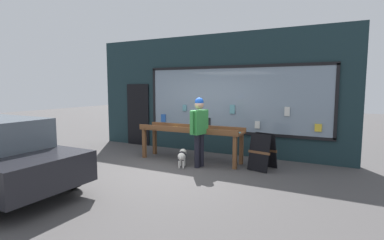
{
  "coord_description": "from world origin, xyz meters",
  "views": [
    {
      "loc": [
        3.76,
        -5.98,
        2.01
      ],
      "look_at": [
        0.15,
        0.88,
        1.15
      ],
      "focal_mm": 28.0,
      "sensor_mm": 36.0,
      "label": 1
    }
  ],
  "objects_px": {
    "display_table_main": "(191,132)",
    "person_browsing": "(199,126)",
    "sandwich_board_sign": "(263,151)",
    "small_dog": "(182,155)"
  },
  "relations": [
    {
      "from": "display_table_main",
      "to": "person_browsing",
      "type": "relative_size",
      "value": 1.66
    },
    {
      "from": "person_browsing",
      "to": "sandwich_board_sign",
      "type": "xyz_separation_m",
      "value": [
        1.47,
        0.53,
        -0.58
      ]
    },
    {
      "from": "display_table_main",
      "to": "sandwich_board_sign",
      "type": "bearing_deg",
      "value": 1.87
    },
    {
      "from": "small_dog",
      "to": "person_browsing",
      "type": "bearing_deg",
      "value": -87.68
    },
    {
      "from": "display_table_main",
      "to": "person_browsing",
      "type": "height_order",
      "value": "person_browsing"
    },
    {
      "from": "display_table_main",
      "to": "sandwich_board_sign",
      "type": "distance_m",
      "value": 1.98
    },
    {
      "from": "display_table_main",
      "to": "sandwich_board_sign",
      "type": "height_order",
      "value": "display_table_main"
    },
    {
      "from": "display_table_main",
      "to": "small_dog",
      "type": "relative_size",
      "value": 5.07
    },
    {
      "from": "small_dog",
      "to": "sandwich_board_sign",
      "type": "bearing_deg",
      "value": -90.82
    },
    {
      "from": "display_table_main",
      "to": "person_browsing",
      "type": "bearing_deg",
      "value": -43.77
    }
  ]
}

